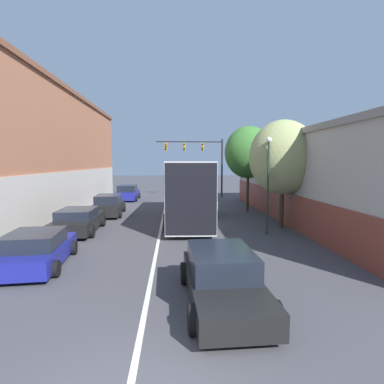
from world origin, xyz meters
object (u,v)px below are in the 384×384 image
(traffic_signal_gantry, at_px, (200,154))
(street_tree_near, at_px, (283,157))
(bus, at_px, (189,188))
(parked_car_left_far, at_px, (128,193))
(hatchback_foreground, at_px, (222,278))
(street_tree_far, at_px, (248,152))
(parked_car_left_mid, at_px, (79,221))
(street_lamp, at_px, (268,182))
(parked_car_left_near, at_px, (36,250))
(parked_car_left_distant, at_px, (109,205))

(traffic_signal_gantry, relative_size, street_tree_near, 1.16)
(bus, relative_size, parked_car_left_far, 2.40)
(hatchback_foreground, distance_m, street_tree_far, 15.73)
(street_tree_near, bearing_deg, traffic_signal_gantry, 102.20)
(bus, bearing_deg, traffic_signal_gantry, -5.97)
(parked_car_left_mid, height_order, street_lamp, street_lamp)
(hatchback_foreground, xyz_separation_m, traffic_signal_gantry, (1.51, 24.08, 3.92))
(hatchback_foreground, xyz_separation_m, street_lamp, (3.58, 7.45, 2.06))
(parked_car_left_far, bearing_deg, street_tree_near, -141.46)
(hatchback_foreground, relative_size, traffic_signal_gantry, 0.63)
(street_lamp, bearing_deg, parked_car_left_far, 122.73)
(hatchback_foreground, bearing_deg, parked_car_left_near, 61.68)
(hatchback_foreground, height_order, parked_car_left_near, hatchback_foreground)
(parked_car_left_far, relative_size, street_tree_far, 0.66)
(parked_car_left_far, bearing_deg, traffic_signal_gantry, -75.20)
(street_tree_near, bearing_deg, parked_car_left_distant, 155.63)
(parked_car_left_near, bearing_deg, street_tree_far, -47.66)
(parked_car_left_near, relative_size, street_tree_far, 0.64)
(parked_car_left_mid, bearing_deg, parked_car_left_far, -3.88)
(parked_car_left_far, xyz_separation_m, street_tree_near, (10.68, -13.34, 3.31))
(bus, distance_m, street_lamp, 5.43)
(street_tree_far, bearing_deg, parked_car_left_mid, -149.87)
(parked_car_left_mid, xyz_separation_m, parked_car_left_far, (0.54, 13.71, 0.07))
(hatchback_foreground, xyz_separation_m, parked_car_left_far, (-5.85, 22.12, 0.04))
(parked_car_left_mid, distance_m, street_lamp, 10.23)
(parked_car_left_mid, bearing_deg, street_tree_near, -89.77)
(parked_car_left_near, height_order, traffic_signal_gantry, traffic_signal_gantry)
(bus, height_order, parked_car_left_near, bus)
(parked_car_left_near, xyz_separation_m, parked_car_left_distant, (0.34, 10.54, 0.08))
(parked_car_left_far, relative_size, traffic_signal_gantry, 0.60)
(parked_car_left_distant, bearing_deg, bus, -117.33)
(parked_car_left_mid, relative_size, parked_car_left_far, 1.03)
(bus, height_order, parked_car_left_distant, bus)
(street_lamp, distance_m, street_tree_near, 2.24)
(bus, bearing_deg, parked_car_left_far, 28.97)
(bus, distance_m, parked_car_left_mid, 6.85)
(parked_car_left_distant, distance_m, traffic_signal_gantry, 13.39)
(bus, relative_size, parked_car_left_near, 2.48)
(parked_car_left_near, xyz_separation_m, parked_car_left_far, (0.39, 19.02, 0.09))
(parked_car_left_distant, relative_size, traffic_signal_gantry, 0.63)
(parked_car_left_near, bearing_deg, parked_car_left_far, -6.33)
(parked_car_left_mid, height_order, parked_car_left_far, parked_car_left_far)
(parked_car_left_distant, bearing_deg, parked_car_left_far, -4.09)
(bus, distance_m, street_tree_far, 6.24)
(hatchback_foreground, bearing_deg, street_tree_near, -30.67)
(hatchback_foreground, relative_size, parked_car_left_mid, 1.02)
(parked_car_left_distant, bearing_deg, traffic_signal_gantry, -39.12)
(parked_car_left_near, relative_size, parked_car_left_distant, 0.93)
(parked_car_left_far, relative_size, parked_car_left_distant, 0.96)
(parked_car_left_distant, bearing_deg, parked_car_left_near, 174.45)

